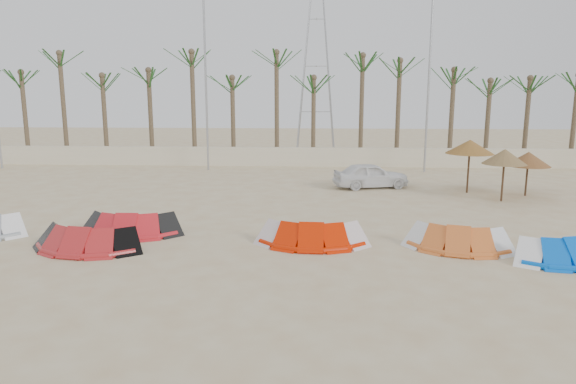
# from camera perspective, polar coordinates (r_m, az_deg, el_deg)

# --- Properties ---
(ground) EXTENTS (120.00, 120.00, 0.00)m
(ground) POSITION_cam_1_polar(r_m,az_deg,el_deg) (13.96, -1.36, -9.99)
(ground) COLOR beige
(ground) RESTS_ON ground
(boundary_wall) EXTENTS (60.00, 0.30, 1.30)m
(boundary_wall) POSITION_cam_1_polar(r_m,az_deg,el_deg) (35.27, 1.42, 3.92)
(boundary_wall) COLOR beige
(boundary_wall) RESTS_ON ground
(palm_line) EXTENTS (52.00, 4.00, 7.70)m
(palm_line) POSITION_cam_1_polar(r_m,az_deg,el_deg) (36.52, 2.61, 13.26)
(palm_line) COLOR brown
(palm_line) RESTS_ON ground
(lamp_b) EXTENTS (1.25, 0.14, 11.00)m
(lamp_b) POSITION_cam_1_polar(r_m,az_deg,el_deg) (33.73, -9.06, 12.18)
(lamp_b) COLOR #A5A8AD
(lamp_b) RESTS_ON ground
(lamp_c) EXTENTS (1.25, 0.14, 11.00)m
(lamp_c) POSITION_cam_1_polar(r_m,az_deg,el_deg) (33.73, 15.44, 11.93)
(lamp_c) COLOR #A5A8AD
(lamp_c) RESTS_ON ground
(pylon) EXTENTS (3.00, 3.00, 14.00)m
(pylon) POSITION_cam_1_polar(r_m,az_deg,el_deg) (41.29, 3.06, 4.04)
(pylon) COLOR #A5A8AD
(pylon) RESTS_ON ground
(kite_red_left) EXTENTS (3.76, 1.98, 0.90)m
(kite_red_left) POSITION_cam_1_polar(r_m,az_deg,el_deg) (17.96, -21.17, -4.53)
(kite_red_left) COLOR #B01F20
(kite_red_left) RESTS_ON ground
(kite_red_mid) EXTENTS (3.55, 1.57, 0.90)m
(kite_red_mid) POSITION_cam_1_polar(r_m,az_deg,el_deg) (19.36, -16.83, -3.16)
(kite_red_mid) COLOR red
(kite_red_mid) RESTS_ON ground
(kite_red_right) EXTENTS (3.65, 1.63, 0.90)m
(kite_red_right) POSITION_cam_1_polar(r_m,az_deg,el_deg) (17.34, 2.68, -4.32)
(kite_red_right) COLOR red
(kite_red_right) RESTS_ON ground
(kite_orange) EXTENTS (3.59, 2.26, 0.90)m
(kite_orange) POSITION_cam_1_polar(r_m,az_deg,el_deg) (17.68, 18.12, -4.57)
(kite_orange) COLOR orange
(kite_orange) RESTS_ON ground
(kite_blue) EXTENTS (3.48, 2.12, 0.90)m
(kite_blue) POSITION_cam_1_polar(r_m,az_deg,el_deg) (17.69, 28.30, -5.35)
(kite_blue) COLOR blue
(kite_blue) RESTS_ON ground
(parasol_left) EXTENTS (2.38, 2.38, 2.69)m
(parasol_left) POSITION_cam_1_polar(r_m,az_deg,el_deg) (27.24, 19.55, 4.75)
(parasol_left) COLOR #4C331E
(parasol_left) RESTS_ON ground
(parasol_mid) EXTENTS (2.01, 2.01, 2.45)m
(parasol_mid) POSITION_cam_1_polar(r_m,az_deg,el_deg) (25.65, 22.94, 3.63)
(parasol_mid) COLOR #4C331E
(parasol_mid) RESTS_ON ground
(parasol_right) EXTENTS (2.10, 2.10, 2.17)m
(parasol_right) POSITION_cam_1_polar(r_m,az_deg,el_deg) (27.56, 25.15, 3.34)
(parasol_right) COLOR #4C331E
(parasol_right) RESTS_ON ground
(car) EXTENTS (4.21, 2.50, 1.34)m
(car) POSITION_cam_1_polar(r_m,az_deg,el_deg) (27.61, 9.18, 1.85)
(car) COLOR white
(car) RESTS_ON ground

